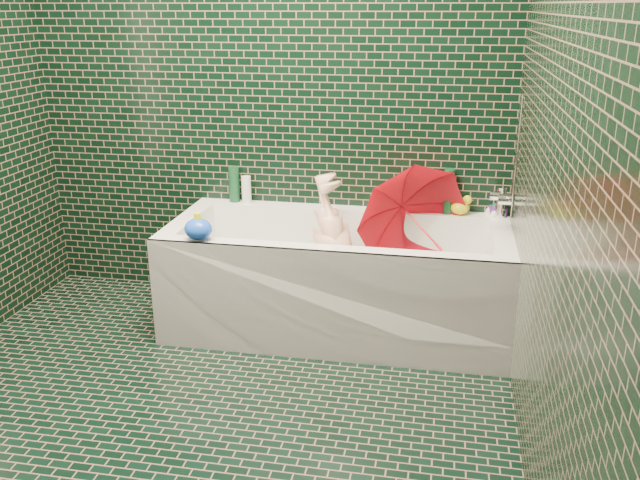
% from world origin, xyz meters
% --- Properties ---
extents(floor, '(2.80, 2.80, 0.00)m').
position_xyz_m(floor, '(0.00, 0.00, 0.00)').
color(floor, black).
rests_on(floor, ground).
extents(wall_back, '(2.80, 0.00, 2.80)m').
position_xyz_m(wall_back, '(0.00, 1.40, 1.25)').
color(wall_back, black).
rests_on(wall_back, floor).
extents(wall_right, '(0.00, 2.80, 2.80)m').
position_xyz_m(wall_right, '(1.30, 0.00, 1.25)').
color(wall_right, black).
rests_on(wall_right, floor).
extents(bathtub, '(1.70, 0.75, 0.55)m').
position_xyz_m(bathtub, '(0.45, 1.01, 0.21)').
color(bathtub, white).
rests_on(bathtub, floor).
extents(bath_mat, '(1.35, 0.47, 0.01)m').
position_xyz_m(bath_mat, '(0.45, 1.02, 0.16)').
color(bath_mat, '#48C727').
rests_on(bath_mat, bathtub).
extents(water, '(1.48, 0.53, 0.00)m').
position_xyz_m(water, '(0.45, 1.02, 0.30)').
color(water, silver).
rests_on(water, bathtub).
extents(faucet, '(0.18, 0.19, 0.55)m').
position_xyz_m(faucet, '(1.26, 1.02, 0.77)').
color(faucet, silver).
rests_on(faucet, wall_right).
extents(child, '(1.04, 0.56, 0.40)m').
position_xyz_m(child, '(0.47, 1.06, 0.31)').
color(child, '#ECB594').
rests_on(child, bathtub).
extents(umbrella, '(0.91, 0.88, 0.81)m').
position_xyz_m(umbrella, '(0.85, 1.09, 0.55)').
color(umbrella, red).
rests_on(umbrella, bathtub).
extents(soap_bottle_a, '(0.12, 0.12, 0.24)m').
position_xyz_m(soap_bottle_a, '(1.25, 1.33, 0.55)').
color(soap_bottle_a, white).
rests_on(soap_bottle_a, bathtub).
extents(soap_bottle_b, '(0.09, 0.09, 0.19)m').
position_xyz_m(soap_bottle_b, '(1.24, 1.34, 0.55)').
color(soap_bottle_b, '#52217D').
rests_on(soap_bottle_b, bathtub).
extents(soap_bottle_c, '(0.16, 0.16, 0.16)m').
position_xyz_m(soap_bottle_c, '(1.24, 1.35, 0.55)').
color(soap_bottle_c, '#124022').
rests_on(soap_bottle_c, bathtub).
extents(bottle_right_tall, '(0.07, 0.07, 0.24)m').
position_xyz_m(bottle_right_tall, '(0.98, 1.35, 0.67)').
color(bottle_right_tall, '#124022').
rests_on(bottle_right_tall, bathtub).
extents(bottle_right_pump, '(0.05, 0.05, 0.16)m').
position_xyz_m(bottle_right_pump, '(1.25, 1.32, 0.63)').
color(bottle_right_pump, silver).
rests_on(bottle_right_pump, bathtub).
extents(bottle_left_tall, '(0.08, 0.08, 0.20)m').
position_xyz_m(bottle_left_tall, '(-0.19, 1.36, 0.65)').
color(bottle_left_tall, '#124022').
rests_on(bottle_left_tall, bathtub).
extents(bottle_left_short, '(0.07, 0.07, 0.15)m').
position_xyz_m(bottle_left_short, '(-0.12, 1.34, 0.63)').
color(bottle_left_short, white).
rests_on(bottle_left_short, bathtub).
extents(rubber_duck, '(0.13, 0.10, 0.10)m').
position_xyz_m(rubber_duck, '(1.05, 1.33, 0.60)').
color(rubber_duck, yellow).
rests_on(rubber_duck, bathtub).
extents(bath_toy, '(0.15, 0.13, 0.13)m').
position_xyz_m(bath_toy, '(-0.16, 0.69, 0.61)').
color(bath_toy, blue).
rests_on(bath_toy, bathtub).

